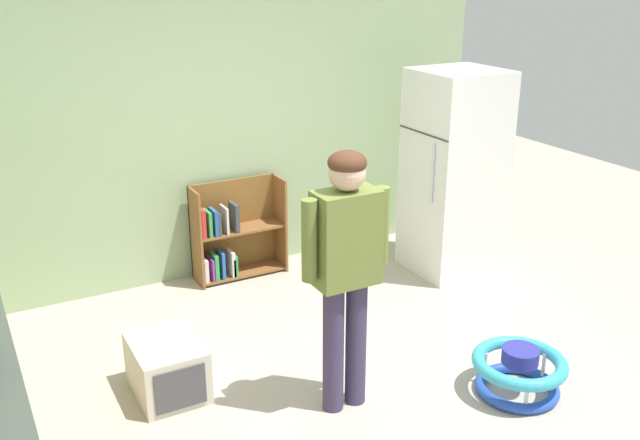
% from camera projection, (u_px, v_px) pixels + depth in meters
% --- Properties ---
extents(ground_plane, '(12.00, 12.00, 0.00)m').
position_uv_depth(ground_plane, '(353.00, 400.00, 4.51)').
color(ground_plane, '#B3A695').
rests_on(ground_plane, ground).
extents(back_wall, '(5.20, 0.06, 2.70)m').
position_uv_depth(back_wall, '(213.00, 122.00, 5.96)').
color(back_wall, '#99B284').
rests_on(back_wall, ground).
extents(refrigerator, '(0.73, 0.68, 1.78)m').
position_uv_depth(refrigerator, '(454.00, 173.00, 6.16)').
color(refrigerator, white).
rests_on(refrigerator, ground).
extents(bookshelf, '(0.80, 0.28, 0.85)m').
position_uv_depth(bookshelf, '(231.00, 236.00, 6.17)').
color(bookshelf, brown).
rests_on(bookshelf, ground).
extents(standing_person, '(0.57, 0.22, 1.64)m').
position_uv_depth(standing_person, '(346.00, 259.00, 4.13)').
color(standing_person, '#383050').
rests_on(standing_person, ground).
extents(baby_walker, '(0.60, 0.60, 0.32)m').
position_uv_depth(baby_walker, '(519.00, 371.00, 4.54)').
color(baby_walker, '#2349B6').
rests_on(baby_walker, ground).
extents(pet_carrier, '(0.42, 0.55, 0.36)m').
position_uv_depth(pet_carrier, '(167.00, 368.00, 4.54)').
color(pet_carrier, beige).
rests_on(pet_carrier, ground).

